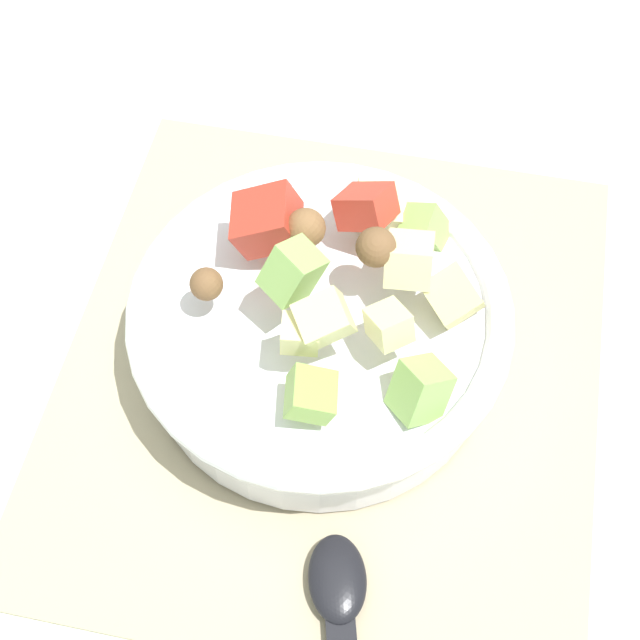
% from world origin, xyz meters
% --- Properties ---
extents(ground_plane, '(2.40, 2.40, 0.00)m').
position_xyz_m(ground_plane, '(0.00, 0.00, 0.00)').
color(ground_plane, silver).
extents(placemat, '(0.42, 0.37, 0.01)m').
position_xyz_m(placemat, '(0.00, 0.00, 0.00)').
color(placemat, tan).
rests_on(placemat, ground_plane).
extents(salad_bowl, '(0.26, 0.26, 0.13)m').
position_xyz_m(salad_bowl, '(-0.01, -0.01, 0.04)').
color(salad_bowl, white).
rests_on(salad_bowl, placemat).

